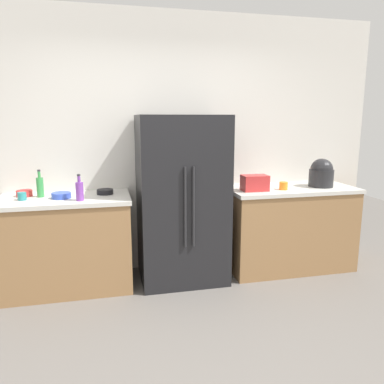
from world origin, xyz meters
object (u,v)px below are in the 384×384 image
at_px(refrigerator, 182,199).
at_px(bowl_b, 24,193).
at_px(cup_a, 283,186).
at_px(toaster, 255,183).
at_px(bottle_a, 80,191).
at_px(cup_c, 22,196).
at_px(bowl_a, 61,195).
at_px(bottle_b, 40,187).
at_px(rice_cooker, 321,174).
at_px(bowl_c, 105,192).
at_px(cup_b, 263,181).

relative_size(refrigerator, bowl_b, 11.53).
height_order(cup_a, bowl_b, cup_a).
bearing_deg(toaster, bottle_a, -177.17).
height_order(cup_c, bowl_a, cup_c).
bearing_deg(bottle_b, cup_c, -142.30).
height_order(cup_a, cup_c, cup_a).
xyz_separation_m(toaster, bowl_a, (-1.94, 0.06, -0.06)).
relative_size(bottle_a, bottle_b, 0.93).
distance_m(cup_a, cup_c, 2.61).
bearing_deg(rice_cooker, bowl_c, 177.27).
bearing_deg(cup_c, cup_b, 4.97).
distance_m(bottle_b, cup_b, 2.35).
xyz_separation_m(bottle_a, cup_c, (-0.53, 0.14, -0.06)).
height_order(bottle_b, cup_a, bottle_b).
relative_size(rice_cooker, bowl_a, 1.73).
bearing_deg(cup_c, bowl_a, 1.60).
height_order(bottle_b, cup_c, bottle_b).
relative_size(cup_b, bowl_c, 0.59).
relative_size(cup_b, bowl_a, 0.53).
relative_size(rice_cooker, cup_a, 3.50).
height_order(cup_b, bowl_c, cup_b).
bearing_deg(bottle_b, bowl_b, 156.11).
relative_size(cup_a, bowl_b, 0.60).
bearing_deg(refrigerator, bottle_b, 176.29).
relative_size(refrigerator, bowl_c, 10.52).
distance_m(refrigerator, toaster, 0.78).
height_order(rice_cooker, cup_a, rice_cooker).
relative_size(bottle_a, cup_a, 2.76).
xyz_separation_m(bottle_b, bowl_a, (0.20, -0.10, -0.08)).
xyz_separation_m(refrigerator, cup_b, (0.98, 0.19, 0.12)).
xyz_separation_m(bottle_b, cup_a, (2.46, -0.18, -0.06)).
distance_m(bottle_b, cup_a, 2.47).
relative_size(cup_c, bowl_c, 0.47).
xyz_separation_m(cup_b, bowl_b, (-2.51, -0.03, -0.02)).
bearing_deg(bottle_a, bowl_b, 149.14).
distance_m(bottle_a, cup_a, 2.08).
xyz_separation_m(rice_cooker, bottle_b, (-2.95, 0.11, -0.04)).
xyz_separation_m(refrigerator, cup_a, (1.09, -0.09, 0.11)).
xyz_separation_m(refrigerator, bottle_a, (-0.99, -0.16, 0.17)).
distance_m(toaster, bottle_b, 2.14).
xyz_separation_m(bottle_b, cup_b, (2.35, 0.10, -0.06)).
bearing_deg(cup_a, rice_cooker, 8.50).
height_order(cup_a, cup_b, cup_b).
bearing_deg(toaster, refrigerator, 174.29).
relative_size(bottle_a, cup_b, 2.60).
bearing_deg(bowl_b, rice_cooker, -3.27).
bearing_deg(cup_a, bowl_a, 178.06).
bearing_deg(refrigerator, bottle_a, -170.65).
relative_size(toaster, bowl_a, 1.48).
distance_m(refrigerator, rice_cooker, 1.59).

